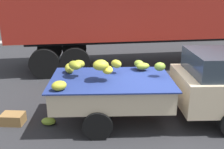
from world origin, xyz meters
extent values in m
plane|color=#28282B|center=(0.00, 0.00, 0.00)|extent=(220.00, 220.00, 0.00)
cube|color=gray|center=(0.00, 9.50, 0.08)|extent=(80.00, 0.80, 0.16)
cube|color=#CCB793|center=(1.43, -0.11, 0.79)|extent=(2.10, 1.81, 0.78)
cube|color=#28333D|center=(1.24, -0.10, 1.44)|extent=(1.20, 1.54, 0.52)
cube|color=#CCB793|center=(-1.13, 0.10, 0.58)|extent=(2.83, 1.87, 0.08)
cube|color=#CCB793|center=(-1.07, 0.90, 0.84)|extent=(2.69, 0.28, 0.44)
cube|color=#CCB793|center=(-1.20, -0.69, 0.84)|extent=(2.69, 0.28, 0.44)
cube|color=#CCB793|center=(0.19, -0.01, 0.84)|extent=(0.19, 1.65, 0.44)
cube|color=#CCB793|center=(-2.45, 0.22, 0.84)|extent=(0.19, 1.65, 0.44)
cube|color=#B21914|center=(-1.06, 0.93, 0.80)|extent=(2.58, 0.23, 0.07)
cube|color=navy|center=(-1.13, 0.10, 1.07)|extent=(2.96, 2.00, 0.03)
ellipsoid|color=olive|center=(0.02, 0.11, 1.33)|extent=(0.27, 0.22, 0.21)
ellipsoid|color=gold|center=(-2.11, 0.65, 1.20)|extent=(0.26, 0.38, 0.23)
ellipsoid|color=olive|center=(-0.27, 0.58, 1.21)|extent=(0.36, 0.25, 0.17)
ellipsoid|color=olive|center=(-0.35, 0.68, 1.24)|extent=(0.31, 0.36, 0.19)
ellipsoid|color=gold|center=(-1.39, 0.08, 1.45)|extent=(0.45, 0.43, 0.20)
ellipsoid|color=gold|center=(-0.97, 0.49, 1.32)|extent=(0.34, 0.34, 0.21)
ellipsoid|color=#A6A82A|center=(-1.89, 0.32, 1.39)|extent=(0.37, 0.33, 0.20)
ellipsoid|color=gold|center=(-2.28, -0.46, 1.18)|extent=(0.41, 0.38, 0.20)
ellipsoid|color=#98A129|center=(-1.97, 0.30, 1.38)|extent=(0.41, 0.45, 0.20)
ellipsoid|color=gold|center=(-1.38, -0.06, 1.46)|extent=(0.39, 0.31, 0.22)
ellipsoid|color=yellow|center=(-1.23, -0.03, 1.34)|extent=(0.26, 0.32, 0.19)
cylinder|color=black|center=(1.55, 0.67, 0.32)|extent=(0.65, 0.25, 0.64)
cylinder|color=black|center=(-1.38, 0.92, 0.32)|extent=(0.65, 0.25, 0.64)
cylinder|color=black|center=(-1.52, -0.66, 0.32)|extent=(0.65, 0.25, 0.64)
cube|color=maroon|center=(1.49, 4.79, 2.60)|extent=(12.08, 2.94, 2.70)
cube|color=black|center=(1.49, 4.79, 1.10)|extent=(11.05, 0.80, 0.30)
cylinder|color=black|center=(-2.15, 5.86, 0.54)|extent=(1.09, 0.34, 1.08)
cylinder|color=black|center=(-2.06, 3.46, 0.54)|extent=(1.09, 0.34, 1.08)
cylinder|color=black|center=(-3.23, 5.82, 0.54)|extent=(1.09, 0.34, 1.08)
cylinder|color=black|center=(-3.14, 3.42, 0.54)|extent=(1.09, 0.34, 1.08)
ellipsoid|color=olive|center=(-2.64, 0.06, 0.08)|extent=(0.40, 0.32, 0.17)
cube|color=olive|center=(-3.49, 0.20, 0.13)|extent=(0.58, 0.45, 0.26)
camera|label=1|loc=(-1.76, -5.31, 3.07)|focal=39.91mm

